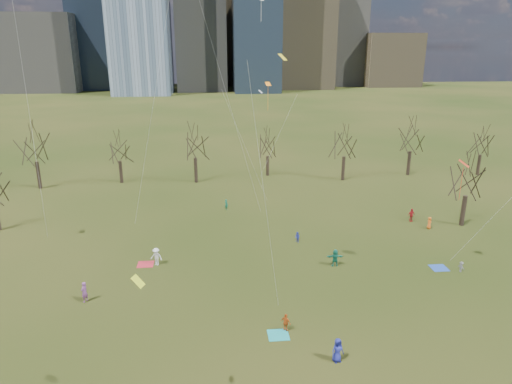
{
  "coord_description": "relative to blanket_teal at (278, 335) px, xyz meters",
  "views": [
    {
      "loc": [
        -4.26,
        -31.52,
        20.93
      ],
      "look_at": [
        0.0,
        12.0,
        7.0
      ],
      "focal_mm": 32.0,
      "sensor_mm": 36.0,
      "label": 1
    }
  ],
  "objects": [
    {
      "name": "person_3",
      "position": [
        19.2,
        8.46,
        0.52
      ],
      "size": [
        0.59,
        0.78,
        1.07
      ],
      "primitive_type": "imported",
      "rotation": [
        0.0,
        0.0,
        1.88
      ],
      "color": "slate",
      "rests_on": "ground"
    },
    {
      "name": "bare_tree_row",
      "position": [
        -0.42,
        39.29,
        6.1
      ],
      "size": [
        113.04,
        29.8,
        9.5
      ],
      "color": "black",
      "rests_on": "ground"
    },
    {
      "name": "person_13",
      "position": [
        -2.94,
        28.54,
        0.71
      ],
      "size": [
        0.6,
        0.63,
        1.46
      ],
      "primitive_type": "imported",
      "rotation": [
        0.0,
        0.0,
        2.25
      ],
      "color": "#1A755A",
      "rests_on": "ground"
    },
    {
      "name": "person_8",
      "position": [
        4.6,
        16.94,
        0.6
      ],
      "size": [
        0.65,
        0.73,
        1.22
      ],
      "primitive_type": "imported",
      "rotation": [
        0.0,
        0.0,
        5.1
      ],
      "color": "#2934B2",
      "rests_on": "ground"
    },
    {
      "name": "kites_airborne",
      "position": [
        2.05,
        16.76,
        13.65
      ],
      "size": [
        73.9,
        55.9,
        29.28
      ],
      "color": "yellow",
      "rests_on": "ground"
    },
    {
      "name": "blanket_crimson",
      "position": [
        -11.65,
        13.03,
        0.0
      ],
      "size": [
        1.6,
        1.5,
        0.03
      ],
      "primitive_type": "cube",
      "color": "red",
      "rests_on": "ground"
    },
    {
      "name": "blanket_navy",
      "position": [
        17.47,
        9.39,
        0.0
      ],
      "size": [
        1.6,
        1.5,
        0.03
      ],
      "primitive_type": "cube",
      "color": "#244AA8",
      "rests_on": "ground"
    },
    {
      "name": "blanket_teal",
      "position": [
        0.0,
        0.0,
        0.0
      ],
      "size": [
        1.6,
        1.5,
        0.03
      ],
      "primitive_type": "cube",
      "color": "teal",
      "rests_on": "ground"
    },
    {
      "name": "person_10",
      "position": [
        20.01,
        21.92,
        0.83
      ],
      "size": [
        1.06,
        0.64,
        1.69
      ],
      "primitive_type": "imported",
      "rotation": [
        0.0,
        0.0,
        0.24
      ],
      "color": "red",
      "rests_on": "ground"
    },
    {
      "name": "person_5",
      "position": [
        7.29,
        10.87,
        0.88
      ],
      "size": [
        1.68,
        0.6,
        1.79
      ],
      "primitive_type": "imported",
      "rotation": [
        0.0,
        0.0,
        3.1
      ],
      "color": "#1A755C",
      "rests_on": "ground"
    },
    {
      "name": "person_0",
      "position": [
        3.64,
        -3.39,
        0.89
      ],
      "size": [
        1.0,
        0.79,
        1.8
      ],
      "primitive_type": "imported",
      "rotation": [
        0.0,
        0.0,
        0.27
      ],
      "color": "navy",
      "rests_on": "ground"
    },
    {
      "name": "person_12",
      "position": [
        21.18,
        19.41,
        0.73
      ],
      "size": [
        0.71,
        0.85,
        1.48
      ],
      "primitive_type": "imported",
      "rotation": [
        0.0,
        0.0,
        1.19
      ],
      "color": "orange",
      "rests_on": "ground"
    },
    {
      "name": "person_9",
      "position": [
        -10.5,
        12.84,
        0.9
      ],
      "size": [
        1.34,
        1.03,
        1.83
      ],
      "primitive_type": "imported",
      "rotation": [
        0.0,
        0.0,
        5.95
      ],
      "color": "white",
      "rests_on": "ground"
    },
    {
      "name": "person_4",
      "position": [
        0.64,
        0.48,
        0.72
      ],
      "size": [
        0.89,
        0.83,
        1.48
      ],
      "primitive_type": "imported",
      "rotation": [
        0.0,
        0.0,
        2.44
      ],
      "color": "#CC5116",
      "rests_on": "ground"
    },
    {
      "name": "downtown_skyline",
      "position": [
        -2.77,
        212.72,
        38.99
      ],
      "size": [
        212.5,
        78.0,
        118.0
      ],
      "color": "slate",
      "rests_on": "ground"
    },
    {
      "name": "person_7",
      "position": [
        -15.88,
        6.4,
        0.91
      ],
      "size": [
        0.7,
        0.8,
        1.84
      ],
      "primitive_type": "imported",
      "rotation": [
        0.0,
        0.0,
        4.25
      ],
      "color": "#8A478E",
      "rests_on": "ground"
    },
    {
      "name": "ground",
      "position": [
        -0.33,
        2.07,
        -0.01
      ],
      "size": [
        500.0,
        500.0,
        0.0
      ],
      "primitive_type": "plane",
      "color": "black",
      "rests_on": "ground"
    }
  ]
}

